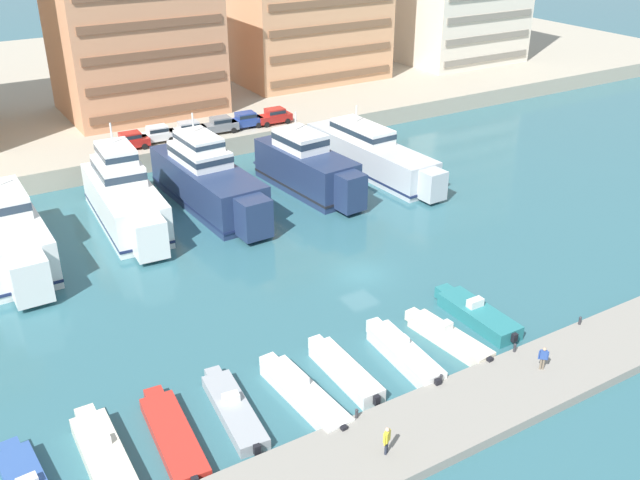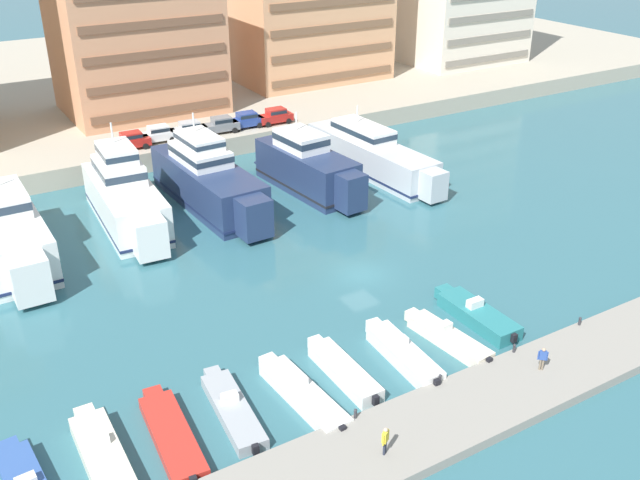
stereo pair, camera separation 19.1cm
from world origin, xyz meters
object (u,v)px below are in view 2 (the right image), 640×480
at_px(yacht_white_far_left, 10,234).
at_px(motorboat_white_mid_right, 403,354).
at_px(motorboat_white_center, 302,394).
at_px(pedestrian_mid_deck, 543,357).
at_px(yacht_navy_center_left, 308,168).
at_px(car_silver_mid_left, 189,129).
at_px(yacht_navy_mid_left, 209,181).
at_px(motorboat_grey_center_left, 232,409).
at_px(motorboat_white_center_right, 343,371).
at_px(motorboat_cream_left, 102,454).
at_px(yacht_white_left, 125,197).
at_px(car_blue_center, 246,120).
at_px(motorboat_cream_right, 448,337).
at_px(car_grey_center_left, 221,124).
at_px(car_red_center_right, 275,115).
at_px(yacht_silver_center, 371,154).
at_px(pedestrian_near_edge, 385,439).
at_px(car_white_left, 158,133).
at_px(motorboat_red_mid_left, 172,435).
at_px(car_red_far_left, 131,140).
at_px(motorboat_teal_far_right, 476,314).

height_order(yacht_white_far_left, motorboat_white_mid_right, yacht_white_far_left).
distance_m(motorboat_white_center, pedestrian_mid_deck, 14.76).
relative_size(yacht_navy_center_left, motorboat_white_mid_right, 2.01).
bearing_deg(car_silver_mid_left, yacht_navy_mid_left, -104.55).
height_order(motorboat_grey_center_left, motorboat_white_center_right, motorboat_grey_center_left).
height_order(yacht_white_far_left, motorboat_cream_left, yacht_white_far_left).
xyz_separation_m(yacht_white_left, motorboat_cream_left, (-10.26, -28.17, -2.04)).
distance_m(motorboat_grey_center_left, motorboat_white_mid_right, 11.49).
distance_m(motorboat_grey_center_left, motorboat_white_center_right, 7.33).
xyz_separation_m(yacht_navy_center_left, car_blue_center, (0.65, 15.29, 0.75)).
xyz_separation_m(motorboat_cream_right, car_grey_center_left, (2.81, 42.64, 2.66)).
distance_m(motorboat_white_center, car_red_center_right, 47.37).
bearing_deg(yacht_silver_center, pedestrian_mid_deck, -107.88).
xyz_separation_m(yacht_navy_center_left, motorboat_white_center_right, (-13.21, -27.00, -1.89)).
bearing_deg(pedestrian_near_edge, yacht_navy_mid_left, 81.31).
distance_m(yacht_white_left, yacht_navy_mid_left, 7.87).
bearing_deg(motorboat_white_center_right, car_silver_mid_left, 80.67).
bearing_deg(motorboat_cream_right, car_red_center_right, 77.24).
relative_size(yacht_silver_center, motorboat_white_center_right, 2.82).
height_order(motorboat_cream_left, pedestrian_near_edge, pedestrian_near_edge).
bearing_deg(car_silver_mid_left, motorboat_white_mid_right, -93.77).
relative_size(yacht_white_left, car_white_left, 4.09).
bearing_deg(motorboat_cream_right, motorboat_red_mid_left, 178.00).
bearing_deg(car_red_far_left, yacht_silver_center, -33.70).
height_order(motorboat_red_mid_left, car_red_far_left, car_red_far_left).
bearing_deg(car_white_left, motorboat_white_mid_right, -89.15).
height_order(yacht_white_far_left, motorboat_red_mid_left, yacht_white_far_left).
distance_m(motorboat_red_mid_left, car_red_far_left, 43.43).
distance_m(motorboat_grey_center_left, motorboat_cream_right, 15.20).
bearing_deg(car_grey_center_left, yacht_silver_center, -53.04).
xyz_separation_m(motorboat_cream_left, motorboat_white_center, (11.53, -1.02, -0.10)).
xyz_separation_m(car_silver_mid_left, car_grey_center_left, (3.71, -0.25, 0.00)).
bearing_deg(car_silver_mid_left, pedestrian_near_edge, -100.34).
height_order(yacht_navy_center_left, motorboat_teal_far_right, yacht_navy_center_left).
distance_m(yacht_navy_mid_left, motorboat_white_center_right, 28.84).
bearing_deg(yacht_navy_mid_left, motorboat_white_mid_right, -88.52).
distance_m(motorboat_cream_right, motorboat_teal_far_right, 3.65).
xyz_separation_m(yacht_navy_center_left, motorboat_red_mid_left, (-24.27, -26.87, -2.00)).
bearing_deg(car_grey_center_left, yacht_navy_mid_left, -118.28).
distance_m(motorboat_red_mid_left, pedestrian_near_edge, 11.69).
xyz_separation_m(motorboat_grey_center_left, motorboat_white_center_right, (7.32, -0.37, 0.10)).
distance_m(yacht_navy_center_left, motorboat_cream_right, 28.11).
bearing_deg(yacht_navy_mid_left, pedestrian_mid_deck, -78.77).
xyz_separation_m(yacht_white_left, car_red_center_right, (21.98, 13.33, 0.57)).
distance_m(yacht_silver_center, car_red_center_right, 14.63).
bearing_deg(motorboat_white_center_right, car_red_center_right, 67.38).
height_order(motorboat_white_mid_right, motorboat_teal_far_right, motorboat_teal_far_right).
relative_size(yacht_white_far_left, motorboat_cream_left, 2.17).
height_order(car_white_left, car_blue_center, same).
height_order(yacht_silver_center, motorboat_grey_center_left, yacht_silver_center).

